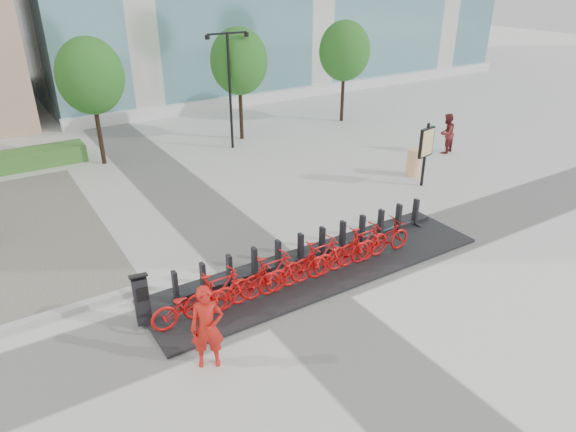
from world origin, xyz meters
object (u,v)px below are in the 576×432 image
worker_red (207,328)px  map_sign (426,145)px  kiosk (141,299)px  construction_barrel (414,162)px  bike_0 (190,304)px  pedestrian (446,133)px

worker_red → map_sign: bearing=47.4°
map_sign → worker_red: bearing=-168.0°
kiosk → map_sign: 11.84m
kiosk → construction_barrel: (11.98, 3.61, -0.18)m
bike_0 → kiosk: size_ratio=1.41×
bike_0 → construction_barrel: 11.82m
worker_red → pedestrian: worker_red is taller
worker_red → map_sign: (10.78, 4.63, 0.66)m
kiosk → construction_barrel: kiosk is taller
construction_barrel → map_sign: bearing=-116.5°
kiosk → worker_red: bearing=-60.9°
construction_barrel → pedestrian: bearing=21.9°
bike_0 → worker_red: (-0.19, -1.43, 0.36)m
bike_0 → pedestrian: size_ratio=1.06×
bike_0 → pedestrian: pedestrian is taller
kiosk → map_sign: size_ratio=0.55×
bike_0 → map_sign: (10.59, 3.20, 1.02)m
kiosk → construction_barrel: bearing=25.7°
worker_red → map_sign: 11.75m
worker_red → pedestrian: size_ratio=1.06×
kiosk → pedestrian: (15.15, 4.88, 0.16)m
bike_0 → map_sign: size_ratio=0.77×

